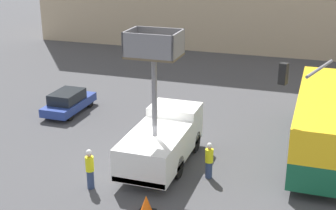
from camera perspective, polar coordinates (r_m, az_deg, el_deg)
ground_plane at (r=23.28m, az=-2.21°, el=-7.46°), size 120.00×120.00×0.00m
utility_truck at (r=22.84m, az=-0.69°, el=-3.90°), size 2.54×6.17×6.88m
city_bus at (r=25.05m, az=18.31°, el=-1.68°), size 2.58×10.49×3.27m
traffic_light_pole at (r=19.72m, az=18.65°, el=-0.72°), size 3.10×2.85×6.09m
road_worker_near_truck at (r=21.22m, az=-9.50°, el=-7.69°), size 0.38×0.38×1.90m
road_worker_directing at (r=21.91m, az=5.03°, el=-6.75°), size 0.38×0.38×1.78m
traffic_cone_mid_road at (r=19.51m, az=-2.67°, el=-12.03°), size 0.68×0.68×0.78m
parked_car_curbside at (r=30.59m, az=-12.04°, el=0.39°), size 1.78×4.20×1.46m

